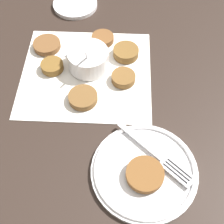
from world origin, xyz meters
TOP-DOWN VIEW (x-y plane):
  - ground_plane at (0.00, 0.00)m, footprint 4.00×4.00m
  - napkin at (0.02, -0.00)m, footprint 0.38×0.36m
  - sauce_bowl at (0.02, -0.02)m, footprint 0.11×0.10m
  - fritter_0 at (-0.07, 0.04)m, footprint 0.06×0.06m
  - fritter_1 at (-0.09, -0.05)m, footprint 0.07×0.07m
  - fritter_2 at (0.11, -0.02)m, footprint 0.06×0.06m
  - fritter_3 at (-0.03, -0.11)m, footprint 0.06×0.06m
  - fritter_4 at (0.04, 0.09)m, footprint 0.07×0.07m
  - fritter_5 at (0.12, -0.11)m, footprint 0.07×0.07m
  - serving_plate at (-0.07, 0.29)m, footprint 0.22×0.22m
  - fritter_on_plate at (-0.07, 0.30)m, footprint 0.08×0.08m
  - fork at (-0.11, 0.27)m, footprint 0.14×0.17m
  - extra_saucer at (0.03, -0.27)m, footprint 0.13×0.13m

SIDE VIEW (x-z plane):
  - ground_plane at x=0.00m, z-range 0.00..0.00m
  - napkin at x=0.02m, z-range 0.00..0.00m
  - extra_saucer at x=0.03m, z-range 0.00..0.01m
  - serving_plate at x=-0.07m, z-range 0.00..0.02m
  - fritter_5 at x=0.12m, z-range 0.00..0.02m
  - fritter_3 at x=-0.03m, z-range 0.00..0.02m
  - fritter_4 at x=0.04m, z-range 0.00..0.02m
  - fritter_0 at x=-0.07m, z-range 0.00..0.02m
  - fritter_2 at x=0.11m, z-range 0.00..0.02m
  - fritter_1 at x=-0.09m, z-range 0.00..0.03m
  - fork at x=-0.11m, z-range 0.02..0.02m
  - fritter_on_plate at x=-0.07m, z-range 0.02..0.03m
  - sauce_bowl at x=0.02m, z-range -0.02..0.08m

